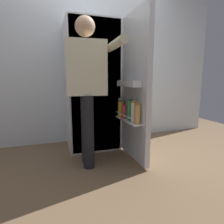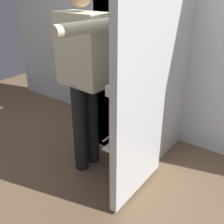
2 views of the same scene
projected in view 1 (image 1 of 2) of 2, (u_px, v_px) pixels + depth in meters
The scene contains 4 objects.
ground_plane at pixel (103, 160), 2.22m from camera, with size 5.95×5.95×0.00m, color brown.
kitchen_wall at pixel (86, 55), 2.82m from camera, with size 4.40×0.10×2.64m, color silver.
refrigerator at pixel (95, 87), 2.53m from camera, with size 0.73×1.25×1.70m.
person at pixel (87, 81), 1.96m from camera, with size 0.52×0.73×1.58m.
Camera 1 is at (-0.56, -2.01, 0.95)m, focal length 29.85 mm.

